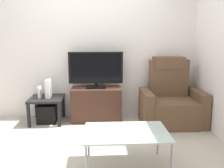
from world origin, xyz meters
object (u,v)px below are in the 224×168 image
object	(u,v)px
television	(96,69)
tv_stand	(96,104)
book_upright	(40,92)
game_console	(48,89)
subwoofer_box	(47,113)
recliner_armchair	(171,101)
side_table	(47,101)
cell_phone	(123,133)
coffee_table	(126,134)

from	to	relation	value
television	tv_stand	bearing A→B (deg)	-90.00
book_upright	tv_stand	bearing A→B (deg)	4.54
book_upright	game_console	xyz separation A→B (m)	(0.14, 0.03, 0.05)
subwoofer_box	book_upright	xyz separation A→B (m)	(-0.10, -0.02, 0.37)
recliner_armchair	side_table	bearing A→B (deg)	170.64
recliner_armchair	game_console	size ratio (longest dim) A/B	3.63
side_table	game_console	bearing A→B (deg)	15.95
subwoofer_box	cell_phone	xyz separation A→B (m)	(1.12, -1.55, 0.27)
side_table	coffee_table	distance (m)	1.89
game_console	cell_phone	bearing A→B (deg)	-55.17
tv_stand	book_upright	xyz separation A→B (m)	(-0.92, -0.07, 0.23)
book_upright	recliner_armchair	bearing A→B (deg)	-3.51
tv_stand	game_console	world-z (taller)	game_console
subwoofer_box	tv_stand	bearing A→B (deg)	3.70
book_upright	game_console	size ratio (longest dim) A/B	0.64
tv_stand	side_table	size ratio (longest dim) A/B	1.54
side_table	television	bearing A→B (deg)	5.00
side_table	cell_phone	distance (m)	1.91
recliner_armchair	book_upright	distance (m)	2.16
subwoofer_box	cell_phone	size ratio (longest dim) A/B	2.01
television	subwoofer_box	distance (m)	1.10
side_table	cell_phone	world-z (taller)	cell_phone
television	coffee_table	xyz separation A→B (m)	(0.34, -1.56, -0.49)
side_table	tv_stand	bearing A→B (deg)	3.70
recliner_armchair	subwoofer_box	bearing A→B (deg)	170.64
tv_stand	coffee_table	bearing A→B (deg)	-77.60
television	cell_phone	world-z (taller)	television
recliner_armchair	cell_phone	bearing A→B (deg)	-128.69
recliner_armchair	cell_phone	xyz separation A→B (m)	(-0.93, -1.40, 0.05)
coffee_table	cell_phone	xyz separation A→B (m)	(-0.04, -0.06, 0.03)
subwoofer_box	coffee_table	world-z (taller)	coffee_table
tv_stand	subwoofer_box	distance (m)	0.83
subwoofer_box	game_console	bearing A→B (deg)	15.95
subwoofer_box	coffee_table	size ratio (longest dim) A/B	0.34
book_upright	coffee_table	xyz separation A→B (m)	(1.26, -1.47, -0.13)
recliner_armchair	book_upright	size ratio (longest dim) A/B	5.65
tv_stand	game_console	bearing A→B (deg)	-176.86
tv_stand	recliner_armchair	world-z (taller)	recliner_armchair
recliner_armchair	side_table	size ratio (longest dim) A/B	2.00
side_table	book_upright	bearing A→B (deg)	-168.69
cell_phone	side_table	bearing A→B (deg)	113.17
subwoofer_box	book_upright	distance (m)	0.38
game_console	cell_phone	size ratio (longest dim) A/B	1.98
game_console	coffee_table	world-z (taller)	game_console
tv_stand	book_upright	world-z (taller)	book_upright
game_console	coffee_table	size ratio (longest dim) A/B	0.33
game_console	cell_phone	distance (m)	1.91
recliner_armchair	coffee_table	size ratio (longest dim) A/B	1.20
recliner_armchair	television	bearing A→B (deg)	164.55
television	game_console	bearing A→B (deg)	-175.51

